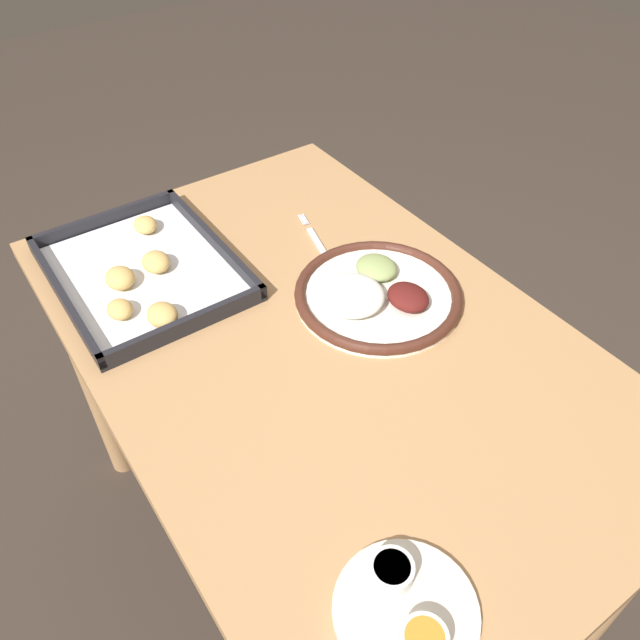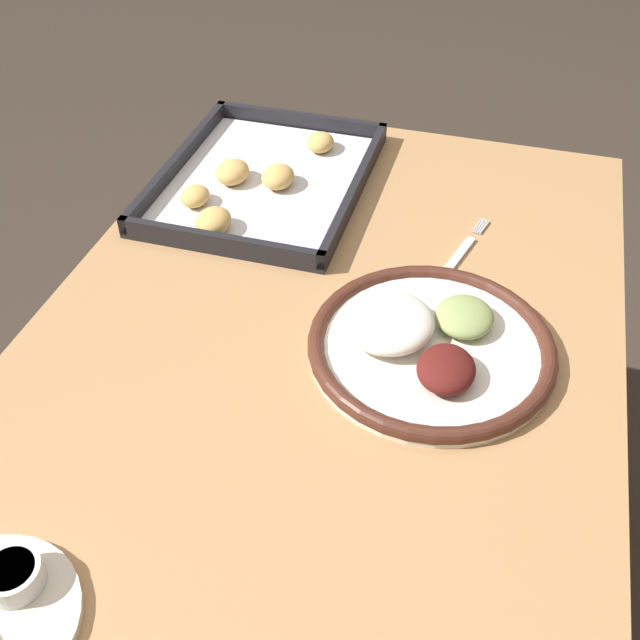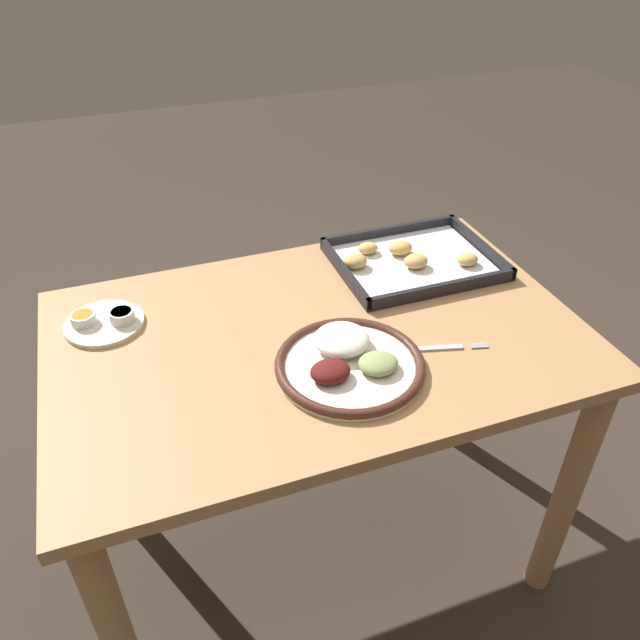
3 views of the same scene
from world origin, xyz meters
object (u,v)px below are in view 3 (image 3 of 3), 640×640
object	(u,v)px
dinner_plate	(349,362)
fork	(435,348)
saucer_plate	(104,321)
baking_tray	(411,260)

from	to	relation	value
dinner_plate	fork	world-z (taller)	dinner_plate
dinner_plate	saucer_plate	size ratio (longest dim) A/B	1.76
dinner_plate	saucer_plate	world-z (taller)	dinner_plate
dinner_plate	fork	size ratio (longest dim) A/B	1.53
fork	baking_tray	distance (m)	0.33
fork	dinner_plate	bearing A→B (deg)	-167.52
dinner_plate	baking_tray	world-z (taller)	dinner_plate
saucer_plate	baking_tray	world-z (taller)	baking_tray
fork	saucer_plate	size ratio (longest dim) A/B	1.15
dinner_plate	saucer_plate	bearing A→B (deg)	145.22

